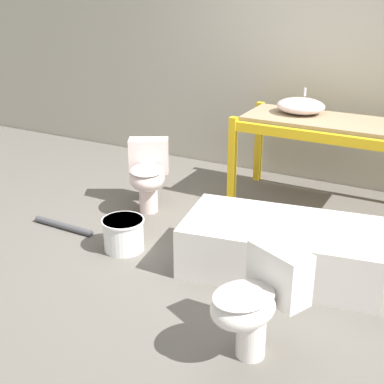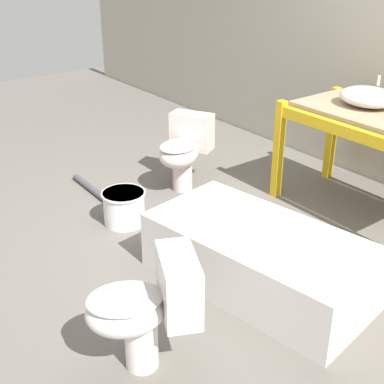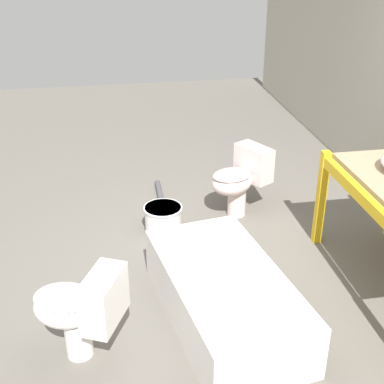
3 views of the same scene
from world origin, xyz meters
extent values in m
plane|color=#666059|center=(0.00, 0.00, 0.00)|extent=(12.00, 12.00, 0.00)
cube|color=yellow|center=(-0.41, 0.86, 0.44)|extent=(0.07, 0.07, 0.87)
cube|color=yellow|center=(-0.41, 1.57, 0.44)|extent=(0.07, 0.07, 0.87)
cube|color=yellow|center=(0.41, 0.86, 0.79)|extent=(1.63, 0.06, 0.09)
ellipsoid|color=silver|center=(0.10, 1.30, 0.95)|extent=(0.47, 0.41, 0.15)
cylinder|color=silver|center=(0.10, 1.41, 1.06)|extent=(0.02, 0.02, 0.08)
cube|color=white|center=(0.49, -0.20, 0.20)|extent=(1.59, 0.99, 0.40)
cube|color=beige|center=(0.49, -0.20, 0.32)|extent=(1.50, 0.89, 0.16)
cylinder|color=white|center=(0.65, -1.22, 0.14)|extent=(0.18, 0.18, 0.27)
ellipsoid|color=white|center=(0.62, -1.29, 0.37)|extent=(0.48, 0.52, 0.23)
ellipsoid|color=beige|center=(0.62, -1.29, 0.45)|extent=(0.46, 0.49, 0.03)
cube|color=white|center=(0.74, -1.03, 0.50)|extent=(0.42, 0.33, 0.34)
cylinder|color=silver|center=(-1.02, 0.28, 0.14)|extent=(0.18, 0.18, 0.27)
ellipsoid|color=silver|center=(-0.99, 0.21, 0.37)|extent=(0.49, 0.52, 0.23)
ellipsoid|color=#BBA7A3|center=(-0.99, 0.21, 0.45)|extent=(0.47, 0.50, 0.03)
cube|color=silver|center=(-1.12, 0.46, 0.50)|extent=(0.42, 0.34, 0.34)
cylinder|color=white|center=(-0.79, -0.48, 0.14)|extent=(0.33, 0.33, 0.27)
cylinder|color=white|center=(-0.79, -0.48, 0.26)|extent=(0.35, 0.35, 0.02)
cylinder|color=#4C4C51|center=(-1.49, -0.42, 0.03)|extent=(0.64, 0.07, 0.06)
camera|label=1|loc=(1.58, -3.70, 2.16)|focal=50.00mm
camera|label=2|loc=(2.59, -2.34, 2.12)|focal=50.00mm
camera|label=3|loc=(3.45, -0.96, 2.58)|focal=50.00mm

